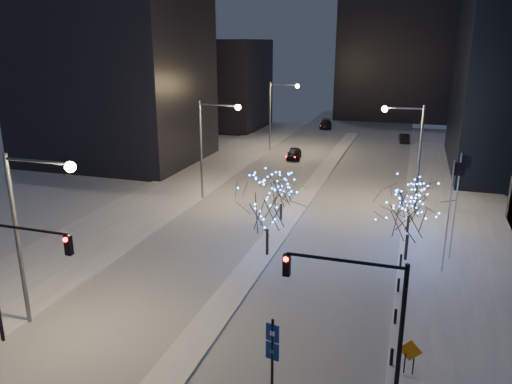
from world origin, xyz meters
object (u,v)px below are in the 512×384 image
at_px(traffic_signal_west, 14,264).
at_px(car_far, 326,124).
at_px(street_lamp_w_mid, 210,137).
at_px(car_mid, 404,138).
at_px(holiday_tree_median_near, 267,206).
at_px(street_lamp_w_far, 277,107).
at_px(wayfinding_sign, 272,347).
at_px(traffic_signal_east, 365,308).
at_px(holiday_tree_median_far, 281,189).
at_px(street_lamp_w_near, 30,218).
at_px(construction_sign, 410,354).
at_px(holiday_tree_plaza_near, 410,211).
at_px(holiday_tree_plaza_far, 410,200).
at_px(street_lamp_east, 410,143).
at_px(car_near, 294,153).

height_order(traffic_signal_west, car_far, traffic_signal_west).
height_order(street_lamp_w_mid, car_mid, street_lamp_w_mid).
bearing_deg(holiday_tree_median_near, car_far, 95.84).
xyz_separation_m(street_lamp_w_far, wayfinding_sign, (13.94, -51.37, -4.23)).
bearing_deg(traffic_signal_east, holiday_tree_median_far, 113.35).
relative_size(street_lamp_w_far, car_far, 1.92).
height_order(street_lamp_w_near, street_lamp_w_far, same).
bearing_deg(traffic_signal_west, holiday_tree_median_far, 70.86).
bearing_deg(construction_sign, holiday_tree_median_far, 124.47).
xyz_separation_m(holiday_tree_plaza_near, holiday_tree_plaza_far, (0.00, 5.82, -0.88)).
relative_size(street_lamp_w_far, street_lamp_east, 1.00).
distance_m(street_lamp_w_far, street_lamp_east, 29.08).
height_order(traffic_signal_east, holiday_tree_median_near, traffic_signal_east).
distance_m(street_lamp_w_far, holiday_tree_median_far, 30.53).
relative_size(holiday_tree_median_near, construction_sign, 3.25).
xyz_separation_m(car_mid, holiday_tree_plaza_near, (1.61, -47.65, 3.22)).
relative_size(street_lamp_w_far, car_mid, 2.36).
height_order(street_lamp_w_mid, holiday_tree_median_far, street_lamp_w_mid).
bearing_deg(car_far, construction_sign, -84.48).
bearing_deg(holiday_tree_plaza_far, street_lamp_east, 93.46).
relative_size(street_lamp_east, car_far, 1.92).
xyz_separation_m(street_lamp_w_near, street_lamp_w_far, (0.00, 50.00, 0.00)).
height_order(street_lamp_w_far, car_mid, street_lamp_w_far).
distance_m(street_lamp_w_mid, holiday_tree_plaza_far, 20.13).
xyz_separation_m(car_near, holiday_tree_median_far, (4.77, -24.90, 2.25)).
xyz_separation_m(holiday_tree_median_near, holiday_tree_plaza_far, (10.00, 8.05, -0.97)).
height_order(street_lamp_w_far, wayfinding_sign, street_lamp_w_far).
relative_size(car_far, holiday_tree_plaza_far, 1.13).
distance_m(traffic_signal_west, car_near, 48.05).
height_order(car_far, construction_sign, construction_sign).
height_order(holiday_tree_median_far, construction_sign, holiday_tree_median_far).
height_order(holiday_tree_median_far, wayfinding_sign, holiday_tree_median_far).
distance_m(street_lamp_w_near, holiday_tree_median_far, 22.78).
relative_size(car_near, car_far, 0.86).
height_order(car_far, wayfinding_sign, wayfinding_sign).
distance_m(traffic_signal_west, holiday_tree_plaza_far, 29.92).
bearing_deg(traffic_signal_east, car_near, 106.89).
distance_m(traffic_signal_east, holiday_tree_plaza_far, 22.23).
bearing_deg(street_lamp_w_mid, car_far, 85.97).
bearing_deg(wayfinding_sign, construction_sign, 39.55).
relative_size(car_mid, holiday_tree_plaza_near, 0.71).
relative_size(street_lamp_w_mid, holiday_tree_median_far, 2.19).
relative_size(car_mid, holiday_tree_median_near, 0.70).
bearing_deg(car_near, construction_sign, -77.20).
xyz_separation_m(traffic_signal_west, traffic_signal_east, (17.38, 1.00, 0.00)).
relative_size(street_lamp_w_near, holiday_tree_plaza_near, 1.68).
distance_m(street_lamp_w_mid, holiday_tree_median_near, 15.43).
xyz_separation_m(street_lamp_w_near, construction_sign, (19.96, 1.54, -5.23)).
bearing_deg(car_near, car_far, 83.27).
distance_m(car_mid, car_far, 17.40).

